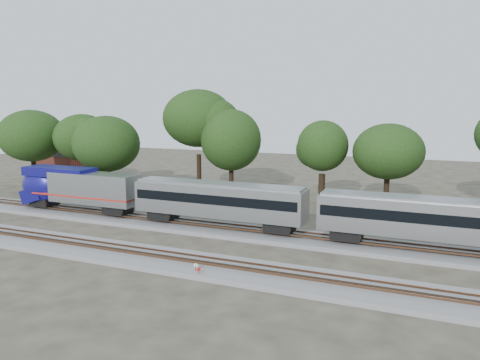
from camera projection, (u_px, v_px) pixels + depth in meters
name	position (u px, v px, depth m)	size (l,w,h in m)	color
ground	(159.00, 244.00, 41.94)	(160.00, 160.00, 0.00)	#383328
track_far	(192.00, 226.00, 47.36)	(160.00, 5.00, 0.73)	slate
track_near	(132.00, 255.00, 38.28)	(160.00, 5.00, 0.73)	slate
switch_stand_red	(199.00, 272.00, 33.37)	(0.28, 0.08, 0.89)	#512D19
switch_stand_white	(196.00, 268.00, 34.00)	(0.30, 0.13, 0.98)	#512D19
switch_lever	(200.00, 274.00, 34.07)	(0.50, 0.30, 0.30)	#512D19
brick_building	(68.00, 163.00, 81.38)	(10.41, 8.00, 4.60)	brown
tree_0	(32.00, 136.00, 67.39)	(8.09, 8.09, 11.41)	black
tree_1	(82.00, 137.00, 66.41)	(7.93, 7.93, 11.18)	black
tree_2	(107.00, 144.00, 60.33)	(7.51, 7.51, 10.59)	black
tree_3	(198.00, 118.00, 62.93)	(10.74, 10.74, 15.14)	black
tree_4	(231.00, 140.00, 60.16)	(8.01, 8.01, 11.30)	black
tree_5	(323.00, 146.00, 56.42)	(7.60, 7.60, 10.71)	black
tree_6	(388.00, 152.00, 53.57)	(7.20, 7.20, 10.15)	black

